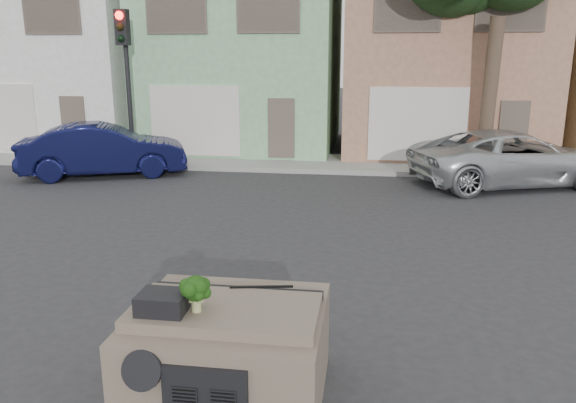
% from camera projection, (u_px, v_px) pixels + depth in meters
% --- Properties ---
extents(ground_plane, '(120.00, 120.00, 0.00)m').
position_uv_depth(ground_plane, '(276.00, 287.00, 9.02)').
color(ground_plane, '#303033').
rests_on(ground_plane, ground).
extents(sidewalk, '(40.00, 3.00, 0.15)m').
position_uv_depth(sidewalk, '(326.00, 163.00, 19.06)').
color(sidewalk, gray).
rests_on(sidewalk, ground).
extents(townhouse_white, '(7.20, 8.20, 7.55)m').
position_uv_depth(townhouse_white, '(73.00, 52.00, 23.49)').
color(townhouse_white, white).
rests_on(townhouse_white, ground).
extents(townhouse_mint, '(7.20, 8.20, 7.55)m').
position_uv_depth(townhouse_mint, '(248.00, 52.00, 22.45)').
color(townhouse_mint, '#86BB89').
rests_on(townhouse_mint, ground).
extents(townhouse_tan, '(7.20, 8.20, 7.55)m').
position_uv_depth(townhouse_tan, '(441.00, 52.00, 21.42)').
color(townhouse_tan, '#AB775D').
rests_on(townhouse_tan, ground).
extents(navy_sedan, '(5.22, 3.45, 1.63)m').
position_uv_depth(navy_sedan, '(106.00, 176.00, 17.46)').
color(navy_sedan, '#0D0F35').
rests_on(navy_sedan, ground).
extents(silver_pickup, '(6.24, 4.37, 1.58)m').
position_uv_depth(silver_pickup, '(509.00, 185.00, 16.20)').
color(silver_pickup, silver).
rests_on(silver_pickup, ground).
extents(traffic_signal, '(0.40, 0.40, 5.10)m').
position_uv_depth(traffic_signal, '(127.00, 90.00, 18.38)').
color(traffic_signal, black).
rests_on(traffic_signal, ground).
extents(tree_near, '(4.40, 4.00, 8.50)m').
position_uv_depth(tree_near, '(495.00, 34.00, 16.66)').
color(tree_near, '#1B3617').
rests_on(tree_near, ground).
extents(car_dashboard, '(2.00, 1.80, 1.12)m').
position_uv_depth(car_dashboard, '(230.00, 349.00, 6.01)').
color(car_dashboard, '#6E5F50').
rests_on(car_dashboard, ground).
extents(instrument_hump, '(0.48, 0.38, 0.20)m').
position_uv_depth(instrument_hump, '(163.00, 302.00, 5.59)').
color(instrument_hump, black).
rests_on(instrument_hump, car_dashboard).
extents(wiper_arm, '(0.69, 0.15, 0.02)m').
position_uv_depth(wiper_arm, '(261.00, 287.00, 6.19)').
color(wiper_arm, black).
rests_on(wiper_arm, car_dashboard).
extents(broccoli, '(0.43, 0.43, 0.39)m').
position_uv_depth(broccoli, '(196.00, 293.00, 5.57)').
color(broccoli, '#14340C').
rests_on(broccoli, car_dashboard).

